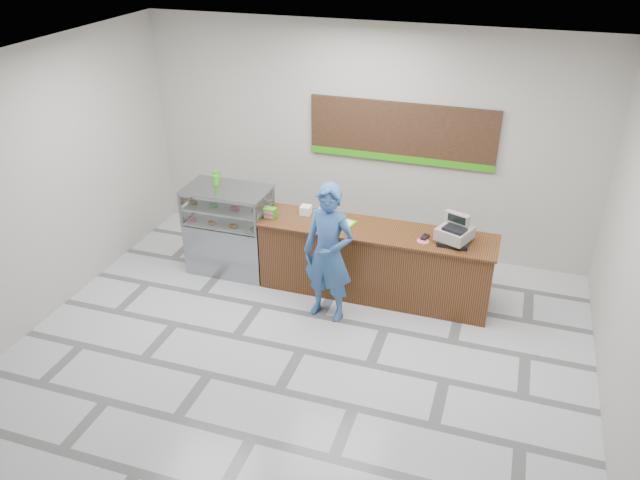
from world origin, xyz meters
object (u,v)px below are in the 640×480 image
(display_case, at_px, (229,229))
(customer, at_px, (329,253))
(serving_tray, at_px, (343,222))
(cash_register, at_px, (455,233))
(sales_counter, at_px, (375,262))

(display_case, distance_m, customer, 1.91)
(serving_tray, distance_m, customer, 0.75)
(display_case, bearing_deg, cash_register, -0.49)
(sales_counter, height_order, cash_register, cash_register)
(display_case, distance_m, cash_register, 3.30)
(cash_register, distance_m, serving_tray, 1.55)
(cash_register, height_order, serving_tray, cash_register)
(display_case, xyz_separation_m, cash_register, (3.26, -0.03, 0.49))
(cash_register, xyz_separation_m, customer, (-1.51, -0.67, -0.22))
(cash_register, bearing_deg, display_case, -158.55)
(customer, bearing_deg, serving_tray, 101.59)
(customer, bearing_deg, cash_register, 32.98)
(serving_tray, bearing_deg, customer, -74.81)
(sales_counter, xyz_separation_m, display_case, (-2.22, -0.00, 0.16))
(display_case, relative_size, serving_tray, 3.34)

